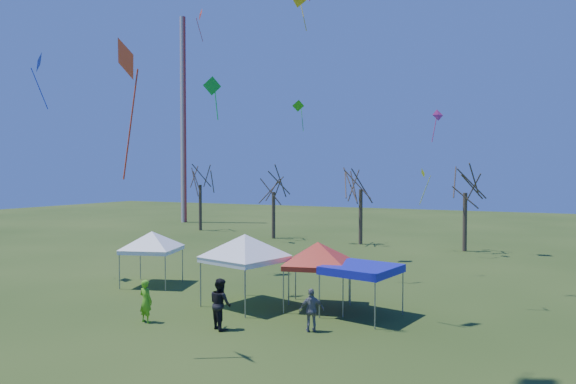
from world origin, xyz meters
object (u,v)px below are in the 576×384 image
radio_mast (183,120)px  person_grey (312,310)px  tree_0 (200,169)px  tent_white_west (152,235)px  tree_2 (361,170)px  tree_3 (465,172)px  tree_1 (274,175)px  tent_white_mid (245,239)px  person_green (146,301)px  tent_blue (362,269)px  tent_red (318,246)px  person_dark (220,304)px

radio_mast → person_grey: (31.33, -33.52, -11.69)m
tree_0 → tent_white_west: tree_0 is taller
tree_0 → tree_2: 18.72m
tree_3 → tent_white_west: bearing=-124.5°
tree_1 → person_grey: size_ratio=4.66×
tent_white_mid → person_green: size_ratio=2.40×
tree_0 → tent_blue: 35.20m
tent_red → tent_white_mid: bearing=-160.3°
tree_2 → tree_0: bearing=170.8°
tent_blue → person_green: (-7.49, -4.56, -1.11)m
tent_blue → person_grey: bearing=-110.9°
tree_1 → tree_3: (16.80, -0.60, 0.29)m
tree_3 → tent_blue: tree_3 is taller
tree_3 → tree_0: bearing=172.9°
tent_white_west → tent_blue: bearing=-4.8°
tree_1 → tent_white_west: 20.86m
radio_mast → tent_white_mid: size_ratio=6.11×
tree_0 → tent_white_west: bearing=-60.0°
tree_1 → person_dark: (10.84, -25.38, -4.82)m
person_grey → tree_1: bearing=-92.1°
tree_0 → tent_white_mid: bearing=-51.0°
tent_white_mid → person_dark: size_ratio=2.11×
tree_1 → tree_3: bearing=-2.1°
tree_1 → tent_red: size_ratio=2.02×
tent_white_mid → person_grey: (4.18, -2.18, -2.19)m
tent_white_mid → tent_red: 3.28m
tree_3 → person_grey: tree_3 is taller
tree_0 → tree_1: tree_0 is taller
person_grey → tree_2: bearing=-109.0°
tree_3 → tent_white_west: 24.22m
tent_red → tent_blue: 2.35m
tree_2 → tent_white_west: tree_2 is taller
radio_mast → person_green: size_ratio=14.66×
person_green → tent_blue: bearing=-140.6°
tent_blue → tent_red: bearing=167.2°
radio_mast → person_dark: bearing=-51.1°
tree_1 → tree_2: size_ratio=0.92×
tree_1 → person_dark: tree_1 is taller
person_grey → radio_mast: bearing=-79.3°
tree_2 → person_dark: 25.78m
tree_0 → tent_red: (23.07, -23.62, -3.76)m
tent_red → person_dark: 5.28m
tree_2 → person_dark: bearing=-84.5°
radio_mast → tree_3: 36.04m
tent_white_mid → person_green: tent_white_mid is taller
tree_2 → tent_red: size_ratio=2.20×
tent_white_west → person_green: tent_white_west is taller
tent_white_west → tent_red: tent_red is taller
radio_mast → person_green: (24.91, -35.29, -11.65)m
tent_white_west → tent_white_mid: (6.68, -1.62, 0.34)m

